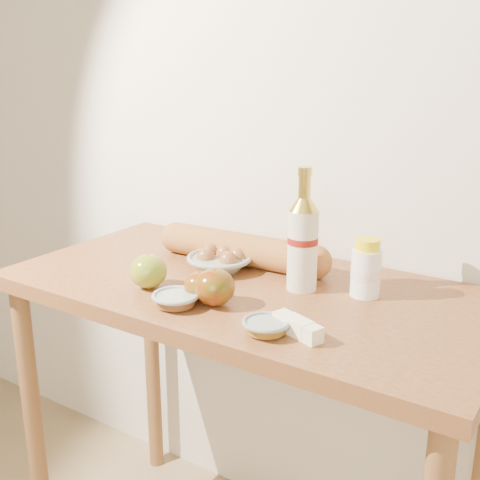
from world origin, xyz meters
The scene contains 12 objects.
back_wall centered at (0.00, 1.51, 1.30)m, with size 3.50×0.02×2.60m, color silver.
table centered at (0.00, 1.18, 0.78)m, with size 1.20×0.60×0.90m.
bourbon_bottle centered at (0.13, 1.22, 1.02)m, with size 0.09×0.09×0.29m.
cream_bottle centered at (0.27, 1.27, 0.96)m, with size 0.08×0.08×0.14m.
egg_bowl centered at (-0.11, 1.23, 0.92)m, with size 0.20×0.20×0.06m.
baguette centered at (-0.09, 1.30, 0.94)m, with size 0.52×0.11×0.09m.
apple_yellowgreen centered at (-0.19, 1.03, 0.94)m, with size 0.10×0.10×0.08m.
apple_redgreen_front centered at (-0.04, 1.04, 0.93)m, with size 0.08×0.08×0.07m.
apple_redgreen_right centered at (0.01, 1.03, 0.94)m, with size 0.11×0.11×0.08m.
sugar_bowl centered at (-0.06, 0.98, 0.92)m, with size 0.12×0.12×0.03m.
syrup_bowl centered at (0.18, 0.97, 0.91)m, with size 0.13×0.13×0.03m.
butter_stick centered at (0.24, 1.00, 0.92)m, with size 0.12×0.07×0.04m.
Camera 1 is at (0.74, 0.02, 1.43)m, focal length 45.00 mm.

